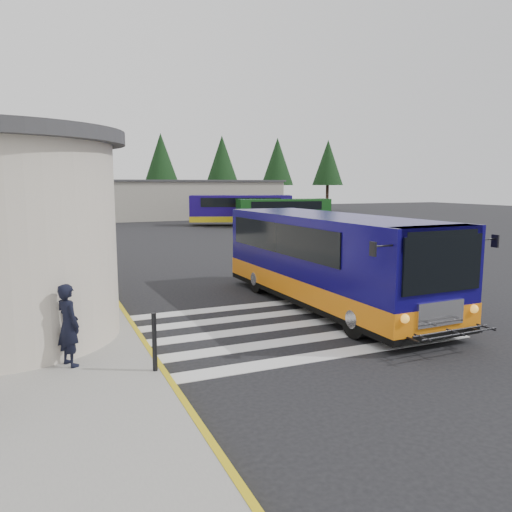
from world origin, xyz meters
name	(u,v)px	position (x,y,z in m)	size (l,w,h in m)	color
ground	(281,318)	(0.00, 0.00, 0.00)	(140.00, 140.00, 0.00)	black
curb_strip	(114,299)	(-4.05, 4.00, 0.08)	(0.12, 34.00, 0.16)	gold
crosswalk	(277,327)	(-0.50, -0.80, 0.01)	(8.00, 5.35, 0.01)	silver
depot_building	(160,199)	(6.00, 42.00, 2.11)	(26.40, 8.40, 4.20)	gray
tree_line	(147,159)	(6.29, 50.00, 6.77)	(58.40, 4.40, 10.00)	black
transit_bus	(329,263)	(1.93, 0.65, 1.35)	(3.64, 10.06, 2.82)	#0D0757
pedestrian_a	(68,325)	(-5.70, -2.02, 0.98)	(0.61, 0.40, 1.67)	black
bollard	(154,342)	(-4.20, -2.99, 0.73)	(0.09, 0.09, 1.15)	black
far_bus_a	(241,208)	(10.74, 30.23, 1.54)	(9.52, 5.59, 2.37)	#180860
far_bus_b	(283,211)	(13.72, 27.45, 1.38)	(8.49, 3.66, 2.12)	#114213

